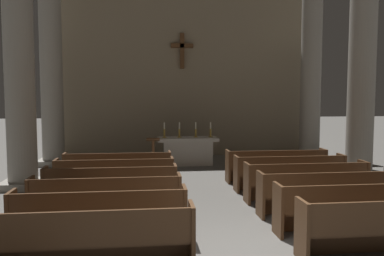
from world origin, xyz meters
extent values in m
cube|color=brown|center=(-2.30, 0.00, 0.42)|extent=(2.85, 0.40, 0.05)
cube|color=brown|center=(-2.30, -0.23, 0.70)|extent=(2.85, 0.05, 0.50)
cube|color=brown|center=(-2.30, 0.18, 0.20)|extent=(2.85, 0.04, 0.40)
cube|color=brown|center=(-0.85, -0.02, 0.47)|extent=(0.06, 0.50, 0.95)
cube|color=brown|center=(-2.30, 1.11, 0.42)|extent=(2.85, 0.40, 0.05)
cube|color=brown|center=(-2.30, 0.88, 0.70)|extent=(2.85, 0.05, 0.50)
cube|color=brown|center=(-2.30, 1.29, 0.20)|extent=(2.85, 0.04, 0.40)
cube|color=brown|center=(-0.85, 1.09, 0.47)|extent=(0.06, 0.50, 0.95)
cube|color=brown|center=(-3.76, 1.09, 0.47)|extent=(0.06, 0.50, 0.95)
cube|color=brown|center=(-2.30, 2.22, 0.42)|extent=(2.85, 0.40, 0.05)
cube|color=brown|center=(-2.30, 1.99, 0.70)|extent=(2.85, 0.05, 0.50)
cube|color=brown|center=(-2.30, 2.40, 0.20)|extent=(2.85, 0.04, 0.40)
cube|color=brown|center=(-0.85, 2.20, 0.47)|extent=(0.06, 0.50, 0.95)
cube|color=brown|center=(-3.76, 2.20, 0.47)|extent=(0.06, 0.50, 0.95)
cube|color=brown|center=(-2.30, 3.33, 0.42)|extent=(2.85, 0.40, 0.05)
cube|color=brown|center=(-2.30, 3.10, 0.70)|extent=(2.85, 0.05, 0.50)
cube|color=brown|center=(-2.30, 3.51, 0.20)|extent=(2.85, 0.04, 0.40)
cube|color=brown|center=(-0.85, 3.31, 0.47)|extent=(0.06, 0.50, 0.95)
cube|color=brown|center=(-3.76, 3.31, 0.47)|extent=(0.06, 0.50, 0.95)
cube|color=brown|center=(-2.30, 4.43, 0.42)|extent=(2.85, 0.40, 0.05)
cube|color=brown|center=(-2.30, 4.21, 0.70)|extent=(2.85, 0.05, 0.50)
cube|color=brown|center=(-2.30, 4.61, 0.20)|extent=(2.85, 0.04, 0.40)
cube|color=brown|center=(-0.85, 4.41, 0.47)|extent=(0.06, 0.50, 0.95)
cube|color=brown|center=(-3.76, 4.41, 0.47)|extent=(0.06, 0.50, 0.95)
cube|color=brown|center=(-2.30, 5.54, 0.42)|extent=(2.85, 0.40, 0.05)
cube|color=brown|center=(-2.30, 5.32, 0.70)|extent=(2.85, 0.05, 0.50)
cube|color=brown|center=(-2.30, 5.72, 0.20)|extent=(2.85, 0.04, 0.40)
cube|color=brown|center=(-0.85, 5.52, 0.47)|extent=(0.06, 0.50, 0.95)
cube|color=brown|center=(-3.76, 5.52, 0.47)|extent=(0.06, 0.50, 0.95)
cube|color=brown|center=(2.30, 0.18, 0.20)|extent=(2.85, 0.04, 0.40)
cube|color=brown|center=(0.85, -0.02, 0.47)|extent=(0.06, 0.50, 0.95)
cube|color=brown|center=(2.30, 1.11, 0.42)|extent=(2.85, 0.40, 0.05)
cube|color=brown|center=(2.30, 0.88, 0.70)|extent=(2.85, 0.05, 0.50)
cube|color=brown|center=(2.30, 1.29, 0.20)|extent=(2.85, 0.04, 0.40)
cube|color=brown|center=(0.85, 1.09, 0.47)|extent=(0.06, 0.50, 0.95)
cube|color=brown|center=(2.30, 2.22, 0.42)|extent=(2.85, 0.40, 0.05)
cube|color=brown|center=(2.30, 1.99, 0.70)|extent=(2.85, 0.05, 0.50)
cube|color=brown|center=(2.30, 2.40, 0.20)|extent=(2.85, 0.04, 0.40)
cube|color=brown|center=(0.85, 2.20, 0.47)|extent=(0.06, 0.50, 0.95)
cube|color=brown|center=(2.30, 3.33, 0.42)|extent=(2.85, 0.40, 0.05)
cube|color=brown|center=(2.30, 3.10, 0.70)|extent=(2.85, 0.05, 0.50)
cube|color=brown|center=(2.30, 3.51, 0.20)|extent=(2.85, 0.04, 0.40)
cube|color=brown|center=(0.85, 3.31, 0.47)|extent=(0.06, 0.50, 0.95)
cube|color=brown|center=(3.76, 3.31, 0.47)|extent=(0.06, 0.50, 0.95)
cube|color=brown|center=(2.30, 4.43, 0.42)|extent=(2.85, 0.40, 0.05)
cube|color=brown|center=(2.30, 4.21, 0.70)|extent=(2.85, 0.05, 0.50)
cube|color=brown|center=(2.30, 4.61, 0.20)|extent=(2.85, 0.04, 0.40)
cube|color=brown|center=(0.85, 4.41, 0.47)|extent=(0.06, 0.50, 0.95)
cube|color=brown|center=(3.76, 4.41, 0.47)|extent=(0.06, 0.50, 0.95)
cube|color=brown|center=(2.30, 5.54, 0.42)|extent=(2.85, 0.40, 0.05)
cube|color=brown|center=(2.30, 5.32, 0.70)|extent=(2.85, 0.05, 0.50)
cube|color=brown|center=(2.30, 5.72, 0.20)|extent=(2.85, 0.04, 0.40)
cube|color=brown|center=(0.85, 5.52, 0.47)|extent=(0.06, 0.50, 0.95)
cube|color=brown|center=(3.76, 5.52, 0.47)|extent=(0.06, 0.50, 0.95)
cube|color=#9E998E|center=(-4.88, 5.52, 0.10)|extent=(1.09, 1.09, 0.20)
cylinder|color=#9E998E|center=(-4.88, 5.52, 3.67)|extent=(0.78, 0.78, 7.35)
cube|color=#9E998E|center=(4.88, 5.52, 0.10)|extent=(1.09, 1.09, 0.20)
cylinder|color=#9E998E|center=(4.88, 5.52, 3.67)|extent=(0.78, 0.78, 7.35)
cube|color=#9E998E|center=(-4.88, 9.19, 0.10)|extent=(1.09, 1.09, 0.20)
cylinder|color=#9E998E|center=(-4.88, 9.19, 3.67)|extent=(0.78, 0.78, 7.35)
cube|color=#9E998E|center=(4.88, 9.19, 0.10)|extent=(1.09, 1.09, 0.20)
cylinder|color=#9E998E|center=(4.88, 9.19, 3.67)|extent=(0.78, 0.78, 7.35)
cube|color=#BCB7AD|center=(0.00, 8.65, 0.44)|extent=(1.76, 0.72, 0.88)
cube|color=#BCB7AD|center=(0.00, 8.65, 0.94)|extent=(2.20, 0.90, 0.12)
cube|color=silver|center=(0.00, 8.65, 1.00)|extent=(2.09, 0.86, 0.01)
cylinder|color=#B79338|center=(-0.85, 8.65, 1.02)|extent=(0.16, 0.16, 0.02)
cylinder|color=#B79338|center=(-0.85, 8.65, 1.16)|extent=(0.07, 0.07, 0.30)
cylinder|color=silver|center=(-0.85, 8.65, 1.44)|extent=(0.04, 0.04, 0.25)
cylinder|color=#B79338|center=(-0.30, 8.65, 1.02)|extent=(0.16, 0.16, 0.02)
cylinder|color=#B79338|center=(-0.30, 8.65, 1.16)|extent=(0.07, 0.07, 0.30)
cylinder|color=silver|center=(-0.30, 8.65, 1.44)|extent=(0.04, 0.04, 0.25)
cylinder|color=#B79338|center=(0.30, 8.65, 1.02)|extent=(0.16, 0.16, 0.02)
cylinder|color=#B79338|center=(0.30, 8.65, 1.16)|extent=(0.07, 0.07, 0.30)
cylinder|color=silver|center=(0.30, 8.65, 1.44)|extent=(0.04, 0.04, 0.25)
cylinder|color=#B79338|center=(0.85, 8.65, 1.02)|extent=(0.16, 0.16, 0.02)
cylinder|color=#B79338|center=(0.85, 8.65, 1.16)|extent=(0.07, 0.07, 0.30)
cylinder|color=silver|center=(0.85, 8.65, 1.44)|extent=(0.04, 0.04, 0.25)
cube|color=gray|center=(0.00, 11.03, 3.97)|extent=(11.01, 0.25, 7.94)
cube|color=brown|center=(0.00, 10.82, 4.37)|extent=(0.17, 0.17, 1.44)
cube|color=brown|center=(0.00, 10.82, 4.59)|extent=(0.92, 0.17, 0.17)
cylinder|color=brown|center=(-1.28, 7.45, 0.02)|extent=(0.36, 0.36, 0.04)
cylinder|color=brown|center=(-1.28, 7.45, 0.53)|extent=(0.10, 0.10, 1.05)
cube|color=brown|center=(-1.28, 7.45, 1.08)|extent=(0.44, 0.31, 0.15)
camera|label=1|loc=(-1.51, -5.71, 2.54)|focal=37.17mm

